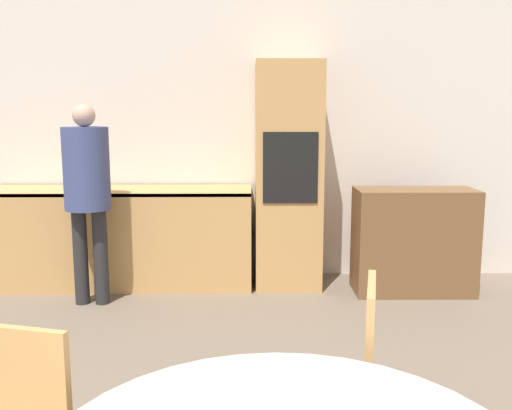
# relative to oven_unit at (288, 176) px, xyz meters

# --- Properties ---
(wall_back) EXTENTS (6.44, 0.05, 2.60)m
(wall_back) POSITION_rel_oven_unit_xyz_m (-0.34, 0.34, 0.30)
(wall_back) COLOR silver
(wall_back) RESTS_ON ground_plane
(kitchen_counter) EXTENTS (2.37, 0.60, 0.88)m
(kitchen_counter) POSITION_rel_oven_unit_xyz_m (-1.52, -0.01, -0.54)
(kitchen_counter) COLOR tan
(kitchen_counter) RESTS_ON ground_plane
(oven_unit) EXTENTS (0.58, 0.59, 1.99)m
(oven_unit) POSITION_rel_oven_unit_xyz_m (0.00, 0.00, 0.00)
(oven_unit) COLOR tan
(oven_unit) RESTS_ON ground_plane
(sideboard) EXTENTS (1.01, 0.45, 0.91)m
(sideboard) POSITION_rel_oven_unit_xyz_m (1.08, -0.25, -0.54)
(sideboard) COLOR brown
(sideboard) RESTS_ON ground_plane
(chair_far_right) EXTENTS (0.48, 0.48, 0.92)m
(chair_far_right) POSITION_rel_oven_unit_xyz_m (0.03, -2.94, -0.47)
(chair_far_right) COLOR tan
(chair_far_right) RESTS_ON ground_plane
(person_standing) EXTENTS (0.36, 0.36, 1.62)m
(person_standing) POSITION_rel_oven_unit_xyz_m (-1.64, -0.53, 0.00)
(person_standing) COLOR #262628
(person_standing) RESTS_ON ground_plane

